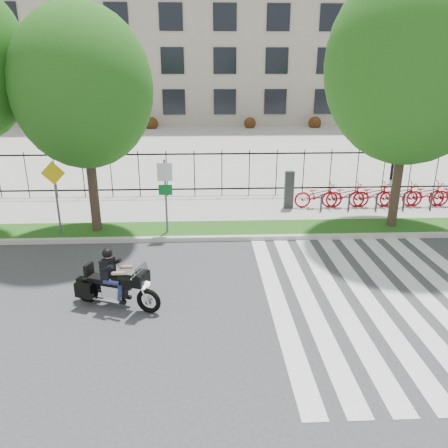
{
  "coord_description": "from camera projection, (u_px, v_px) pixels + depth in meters",
  "views": [
    {
      "loc": [
        0.47,
        -9.51,
        5.36
      ],
      "look_at": [
        1.02,
        3.0,
        0.97
      ],
      "focal_mm": 35.0,
      "sensor_mm": 36.0,
      "label": 1
    }
  ],
  "objects": [
    {
      "name": "crosswalk_stripes",
      "position": [
        381.0,
        298.0,
        10.92
      ],
      "size": [
        5.7,
        8.0,
        0.01
      ],
      "primitive_type": null,
      "color": "silver",
      "rests_on": "ground"
    },
    {
      "name": "sign_pole_warning",
      "position": [
        55.0,
        188.0,
        14.28
      ],
      "size": [
        0.78,
        0.09,
        2.49
      ],
      "color": "#59595B",
      "rests_on": "grass_verge"
    },
    {
      "name": "lamp_post_right",
      "position": [
        399.0,
        118.0,
        21.38
      ],
      "size": [
        1.06,
        0.7,
        4.25
      ],
      "color": "black",
      "rests_on": "ground"
    },
    {
      "name": "office_building",
      "position": [
        199.0,
        28.0,
        49.76
      ],
      "size": [
        60.0,
        21.9,
        20.15
      ],
      "color": "#A39683",
      "rests_on": "ground"
    },
    {
      "name": "iron_fence",
      "position": [
        194.0,
        173.0,
        19.01
      ],
      "size": [
        30.0,
        0.06,
        2.0
      ],
      "primitive_type": null,
      "color": "black",
      "rests_on": "sidewalk"
    },
    {
      "name": "motorcycle_rider",
      "position": [
        115.0,
        284.0,
        10.33
      ],
      "size": [
        2.22,
        1.17,
        1.8
      ],
      "color": "black",
      "rests_on": "ground"
    },
    {
      "name": "grass_verge",
      "position": [
        193.0,
        230.0,
        15.36
      ],
      "size": [
        60.0,
        1.5,
        0.15
      ],
      "primitive_type": "cube",
      "color": "#265715",
      "rests_on": "ground"
    },
    {
      "name": "street_tree_1",
      "position": [
        83.0,
        88.0,
        13.64
      ],
      "size": [
        4.4,
        4.4,
        7.25
      ],
      "color": "#34261C",
      "rests_on": "grass_verge"
    },
    {
      "name": "plaza",
      "position": [
        199.0,
        143.0,
        34.27
      ],
      "size": [
        80.0,
        34.0,
        0.1
      ],
      "primitive_type": "cube",
      "color": "#ACA9A1",
      "rests_on": "ground"
    },
    {
      "name": "ground",
      "position": [
        188.0,
        302.0,
        10.72
      ],
      "size": [
        120.0,
        120.0,
        0.0
      ],
      "primitive_type": "plane",
      "color": "#37373A",
      "rests_on": "ground"
    },
    {
      "name": "street_tree_2",
      "position": [
        413.0,
        65.0,
        13.84
      ],
      "size": [
        5.54,
        5.54,
        8.6
      ],
      "color": "#34261C",
      "rests_on": "grass_verge"
    },
    {
      "name": "sign_pole_regulatory",
      "position": [
        165.0,
        187.0,
        14.43
      ],
      "size": [
        0.5,
        0.09,
        2.5
      ],
      "color": "#59595B",
      "rests_on": "grass_verge"
    },
    {
      "name": "bike_share_station",
      "position": [
        384.0,
        194.0,
        17.61
      ],
      "size": [
        7.84,
        0.88,
        1.5
      ],
      "color": "#2D2D33",
      "rests_on": "sidewalk"
    },
    {
      "name": "curb",
      "position": [
        192.0,
        239.0,
        14.56
      ],
      "size": [
        60.0,
        0.2,
        0.15
      ],
      "primitive_type": "cube",
      "color": "#BBB8B0",
      "rests_on": "ground"
    },
    {
      "name": "sidewalk",
      "position": [
        194.0,
        209.0,
        17.72
      ],
      "size": [
        60.0,
        3.5,
        0.15
      ],
      "primitive_type": "cube",
      "color": "#ACA9A1",
      "rests_on": "ground"
    }
  ]
}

